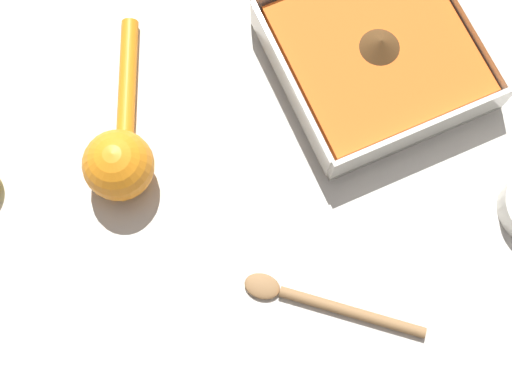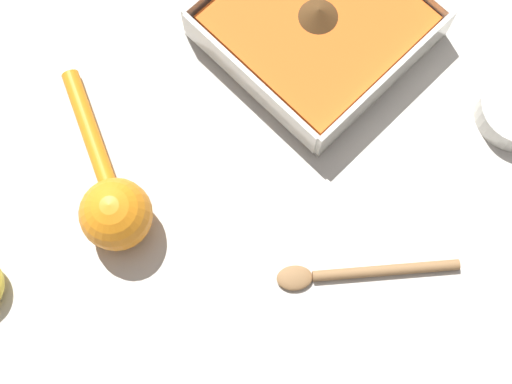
{
  "view_description": "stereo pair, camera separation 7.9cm",
  "coord_description": "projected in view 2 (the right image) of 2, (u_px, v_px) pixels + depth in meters",
  "views": [
    {
      "loc": [
        -0.29,
        -0.27,
        0.79
      ],
      "look_at": [
        -0.2,
        -0.07,
        0.03
      ],
      "focal_mm": 50.0,
      "sensor_mm": 36.0,
      "label": 1
    },
    {
      "loc": [
        -0.35,
        -0.22,
        0.79
      ],
      "look_at": [
        -0.2,
        -0.07,
        0.03
      ],
      "focal_mm": 50.0,
      "sensor_mm": 36.0,
      "label": 2
    }
  ],
  "objects": [
    {
      "name": "ground_plane",
      "position": [
        333.0,
        50.0,
        0.87
      ],
      "size": [
        4.0,
        4.0,
        0.0
      ],
      "primitive_type": "plane",
      "color": "beige"
    },
    {
      "name": "square_dish",
      "position": [
        315.0,
        26.0,
        0.85
      ],
      "size": [
        0.23,
        0.23,
        0.06
      ],
      "color": "silver",
      "rests_on": "ground_plane"
    },
    {
      "name": "wooden_spoon",
      "position": [
        356.0,
        273.0,
        0.79
      ],
      "size": [
        0.17,
        0.15,
        0.01
      ],
      "rotation": [
        0.0,
        0.0,
        2.44
      ],
      "color": "olive",
      "rests_on": "ground_plane"
    },
    {
      "name": "lemon_squeezer",
      "position": [
        113.0,
        204.0,
        0.78
      ],
      "size": [
        0.13,
        0.22,
        0.08
      ],
      "rotation": [
        0.0,
        0.0,
        4.31
      ],
      "color": "orange",
      "rests_on": "ground_plane"
    }
  ]
}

